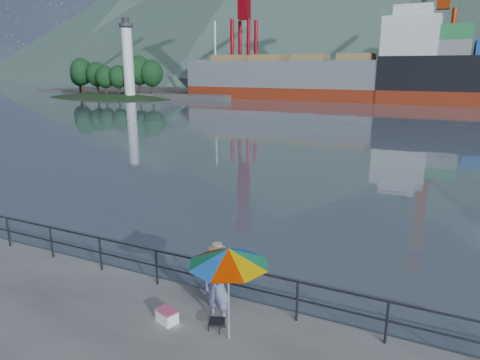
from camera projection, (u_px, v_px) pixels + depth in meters
name	position (u px, v px, depth m)	size (l,w,h in m)	color
harbor_water	(420.00, 88.00, 123.99)	(500.00, 280.00, 0.00)	#505E69
far_dock	(461.00, 96.00, 87.56)	(200.00, 40.00, 0.40)	#514F4C
guardrail	(127.00, 260.00, 12.04)	(22.00, 0.06, 1.03)	#2D3033
lighthouse_islet	(110.00, 95.00, 87.67)	(48.00, 26.40, 19.20)	#263F1E
fisherman	(218.00, 286.00, 9.85)	(0.66, 0.43, 1.80)	navy
beach_umbrella	(228.00, 257.00, 8.90)	(1.85, 1.85, 2.15)	white
folding_stool	(217.00, 325.00, 9.69)	(0.45, 0.45, 0.23)	black
cooler_bag	(167.00, 317.00, 9.98)	(0.49, 0.33, 0.28)	white
fishing_rod	(233.00, 293.00, 11.28)	(0.02, 0.02, 1.86)	black
bulk_carrier	(325.00, 76.00, 80.36)	(51.40, 8.90, 14.50)	maroon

